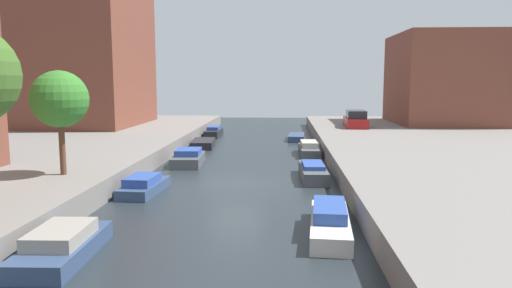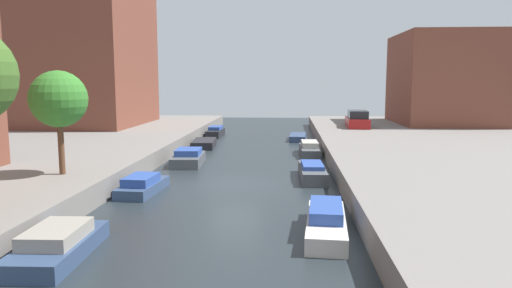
% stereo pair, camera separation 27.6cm
% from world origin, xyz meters
% --- Properties ---
extents(ground_plane, '(84.00, 84.00, 0.00)m').
position_xyz_m(ground_plane, '(0.00, 0.00, 0.00)').
color(ground_plane, '#232B30').
extents(low_block_right, '(10.00, 10.80, 8.44)m').
position_xyz_m(low_block_right, '(18.00, 23.41, 5.22)').
color(low_block_right, brown).
rests_on(low_block_right, quay_right).
extents(street_tree_2, '(2.44, 2.44, 4.50)m').
position_xyz_m(street_tree_2, '(-7.22, -3.15, 4.25)').
color(street_tree_2, brown).
rests_on(street_tree_2, quay_left).
extents(parked_car, '(2.03, 4.86, 1.48)m').
position_xyz_m(parked_car, '(8.69, 19.13, 1.61)').
color(parked_car, maroon).
rests_on(parked_car, quay_right).
extents(moored_boat_left_1, '(1.76, 4.01, 0.92)m').
position_xyz_m(moored_boat_left_1, '(-3.97, -10.21, 0.38)').
color(moored_boat_left_1, '#33476B').
rests_on(moored_boat_left_1, ground_plane).
extents(moored_boat_left_2, '(1.61, 3.59, 0.84)m').
position_xyz_m(moored_boat_left_2, '(-3.96, -2.27, 0.35)').
color(moored_boat_left_2, '#33476B').
rests_on(moored_boat_left_2, ground_plane).
extents(moored_boat_left_3, '(1.86, 3.67, 0.96)m').
position_xyz_m(moored_boat_left_3, '(-3.40, 5.07, 0.41)').
color(moored_boat_left_3, '#4C5156').
rests_on(moored_boat_left_3, ground_plane).
extents(moored_boat_left_4, '(1.85, 3.79, 0.57)m').
position_xyz_m(moored_boat_left_4, '(-3.79, 12.63, 0.28)').
color(moored_boat_left_4, '#232328').
rests_on(moored_boat_left_4, ground_plane).
extents(moored_boat_left_5, '(1.29, 3.80, 0.91)m').
position_xyz_m(moored_boat_left_5, '(-4.01, 19.81, 0.39)').
color(moored_boat_left_5, '#232328').
rests_on(moored_boat_left_5, ground_plane).
extents(moored_boat_right_2, '(1.59, 4.57, 0.95)m').
position_xyz_m(moored_boat_right_2, '(3.90, -7.48, 0.40)').
color(moored_boat_right_2, beige).
rests_on(moored_boat_right_2, ground_plane).
extents(moored_boat_right_3, '(1.36, 4.29, 0.84)m').
position_xyz_m(moored_boat_right_3, '(3.87, 1.36, 0.37)').
color(moored_boat_right_3, '#4C5156').
rests_on(moored_boat_right_3, ground_plane).
extents(moored_boat_right_4, '(1.37, 4.20, 0.92)m').
position_xyz_m(moored_boat_right_4, '(4.10, 9.44, 0.39)').
color(moored_boat_right_4, '#4C5156').
rests_on(moored_boat_right_4, ground_plane).
extents(moored_boat_right_5, '(1.52, 3.79, 0.49)m').
position_xyz_m(moored_boat_right_5, '(3.46, 17.49, 0.25)').
color(moored_boat_right_5, '#33476B').
rests_on(moored_boat_right_5, ground_plane).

